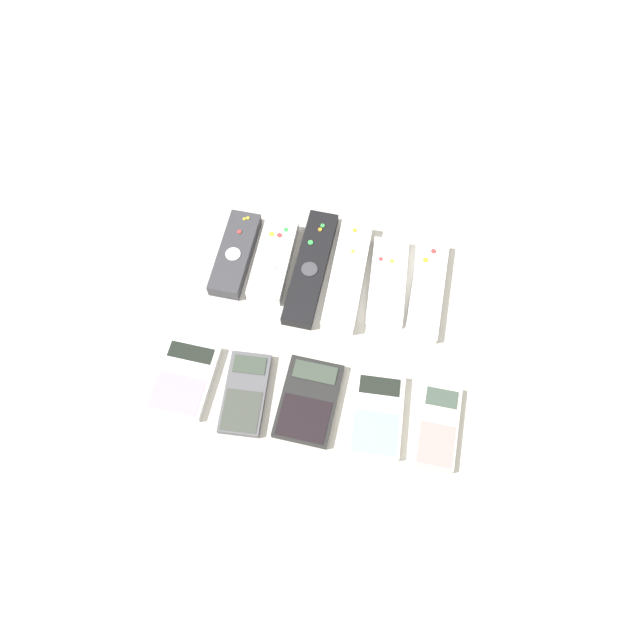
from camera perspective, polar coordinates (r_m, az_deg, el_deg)
name	(u,v)px	position (r m, az deg, el deg)	size (l,w,h in m)	color
ground_plane	(315,347)	(1.00, -0.44, -2.51)	(3.00, 3.00, 0.00)	beige
remote_0	(235,254)	(1.08, -7.76, 5.99)	(0.06, 0.16, 0.03)	#333338
remote_1	(273,260)	(1.06, -4.31, 5.46)	(0.06, 0.15, 0.03)	white
remote_2	(311,268)	(1.06, -0.86, 4.79)	(0.06, 0.22, 0.02)	black
remote_3	(347,276)	(1.05, 2.52, 4.05)	(0.06, 0.20, 0.03)	white
remote_4	(388,282)	(1.05, 6.21, 3.51)	(0.07, 0.16, 0.02)	white
remote_5	(427,290)	(1.05, 9.79, 2.71)	(0.05, 0.18, 0.02)	white
calculator_0	(184,378)	(1.00, -12.37, -5.21)	(0.09, 0.12, 0.02)	silver
calculator_1	(245,393)	(0.98, -6.85, -6.67)	(0.07, 0.13, 0.02)	#4C4C51
calculator_2	(309,401)	(0.97, -1.05, -7.39)	(0.09, 0.14, 0.02)	black
calculator_3	(377,415)	(0.96, 5.19, -8.63)	(0.08, 0.13, 0.02)	silver
calculator_4	(438,426)	(0.97, 10.71, -9.54)	(0.06, 0.13, 0.01)	beige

